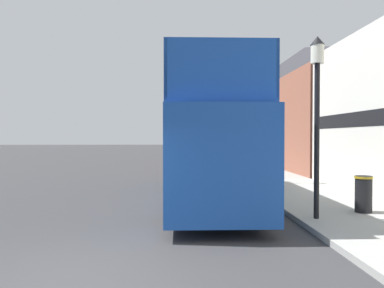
# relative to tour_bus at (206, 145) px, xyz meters

# --- Properties ---
(ground_plane) EXTENTS (144.00, 144.00, 0.00)m
(ground_plane) POSITION_rel_tour_bus_xyz_m (-2.59, 14.04, -1.88)
(ground_plane) COLOR #333335
(sidewalk) EXTENTS (3.51, 108.00, 0.14)m
(sidewalk) POSITION_rel_tour_bus_xyz_m (3.76, 11.04, -1.81)
(sidewalk) COLOR #999993
(sidewalk) RESTS_ON ground_plane
(brick_terrace_rear) EXTENTS (6.00, 18.76, 8.76)m
(brick_terrace_rear) POSITION_rel_tour_bus_xyz_m (8.51, 14.65, 2.50)
(brick_terrace_rear) COLOR #935642
(brick_terrace_rear) RESTS_ON ground_plane
(tour_bus) EXTENTS (2.61, 10.03, 4.28)m
(tour_bus) POSITION_rel_tour_bus_xyz_m (0.00, 0.00, 0.00)
(tour_bus) COLOR #19479E
(tour_bus) RESTS_ON ground_plane
(parked_car_ahead_of_bus) EXTENTS (1.98, 4.32, 1.41)m
(parked_car_ahead_of_bus) POSITION_rel_tour_bus_xyz_m (0.87, 8.79, -1.22)
(parked_car_ahead_of_bus) COLOR maroon
(parked_car_ahead_of_bus) RESTS_ON ground_plane
(lamp_post_nearest) EXTENTS (0.35, 0.35, 4.52)m
(lamp_post_nearest) POSITION_rel_tour_bus_xyz_m (2.46, -3.51, 1.39)
(lamp_post_nearest) COLOR black
(lamp_post_nearest) RESTS_ON sidewalk
(lamp_post_second) EXTENTS (0.35, 0.35, 4.28)m
(lamp_post_second) POSITION_rel_tour_bus_xyz_m (2.61, 3.69, 1.24)
(lamp_post_second) COLOR black
(lamp_post_second) RESTS_ON sidewalk
(litter_bin) EXTENTS (0.48, 0.48, 0.98)m
(litter_bin) POSITION_rel_tour_bus_xyz_m (4.01, -2.84, -1.22)
(litter_bin) COLOR black
(litter_bin) RESTS_ON sidewalk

